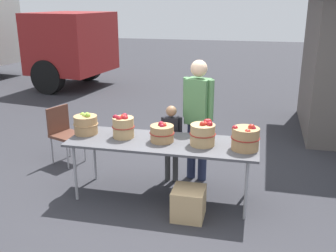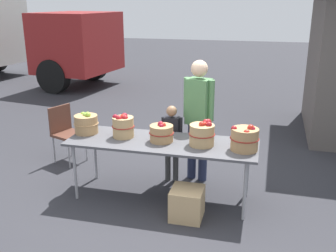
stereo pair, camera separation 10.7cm
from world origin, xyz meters
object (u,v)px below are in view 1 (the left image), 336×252
at_px(apple_basket_red_0, 123,126).
at_px(apple_basket_red_2, 203,134).
at_px(market_table, 163,144).
at_px(apple_basket_green_0, 86,124).
at_px(apple_basket_red_3, 245,138).
at_px(produce_crate, 189,203).
at_px(child_customer, 172,137).
at_px(vendor_adult, 198,111).
at_px(folding_chair, 64,130).
at_px(apple_basket_red_1, 162,133).

distance_m(apple_basket_red_0, apple_basket_red_2, 1.00).
height_order(market_table, apple_basket_green_0, apple_basket_green_0).
xyz_separation_m(apple_basket_red_3, produce_crate, (-0.58, -0.36, -0.71)).
distance_m(market_table, child_customer, 0.50).
distance_m(apple_basket_red_2, vendor_adult, 0.67).
relative_size(apple_basket_green_0, vendor_adult, 0.19).
height_order(apple_basket_red_3, produce_crate, apple_basket_red_3).
xyz_separation_m(apple_basket_green_0, vendor_adult, (1.35, 0.57, 0.10)).
bearing_deg(apple_basket_red_2, vendor_adult, 103.86).
relative_size(market_table, vendor_adult, 1.39).
relative_size(market_table, folding_chair, 2.67).
xyz_separation_m(apple_basket_red_3, folding_chair, (-2.71, 0.83, -0.38)).
bearing_deg(child_customer, market_table, 83.93).
bearing_deg(apple_basket_red_3, apple_basket_green_0, 176.76).
bearing_deg(produce_crate, vendor_adult, 93.82).
relative_size(apple_basket_red_1, apple_basket_red_2, 0.97).
bearing_deg(market_table, apple_basket_red_2, -1.14).
relative_size(apple_basket_red_0, vendor_adult, 0.18).
bearing_deg(apple_basket_green_0, apple_basket_red_1, -3.62).
height_order(apple_basket_red_0, apple_basket_red_2, apple_basket_red_2).
distance_m(market_table, apple_basket_red_3, 1.00).
xyz_separation_m(apple_basket_red_2, child_customer, (-0.49, 0.50, -0.26)).
distance_m(apple_basket_red_0, child_customer, 0.74).
height_order(apple_basket_green_0, child_customer, child_customer).
bearing_deg(market_table, produce_crate, -45.46).
height_order(apple_basket_red_1, produce_crate, apple_basket_red_1).
bearing_deg(apple_basket_green_0, folding_chair, 134.61).
xyz_separation_m(apple_basket_red_1, produce_crate, (0.41, -0.41, -0.68)).
relative_size(market_table, child_customer, 2.16).
height_order(market_table, child_customer, child_customer).
bearing_deg(apple_basket_green_0, market_table, -3.73).
xyz_separation_m(market_table, apple_basket_red_0, (-0.51, 0.04, 0.19)).
distance_m(apple_basket_red_3, child_customer, 1.15).
relative_size(apple_basket_red_0, apple_basket_red_1, 0.98).
bearing_deg(apple_basket_red_3, folding_chair, 163.00).
distance_m(folding_chair, produce_crate, 2.46).
bearing_deg(folding_chair, apple_basket_green_0, -113.87).
xyz_separation_m(apple_basket_green_0, child_customer, (1.03, 0.43, -0.25)).
bearing_deg(apple_basket_red_3, apple_basket_red_2, 175.69).
bearing_deg(apple_basket_red_3, produce_crate, -148.16).
distance_m(apple_basket_red_0, produce_crate, 1.24).
bearing_deg(vendor_adult, folding_chair, 12.35).
xyz_separation_m(apple_basket_red_0, apple_basket_red_1, (0.50, -0.03, -0.04)).
bearing_deg(apple_basket_red_0, apple_basket_green_0, 176.55).
xyz_separation_m(apple_basket_red_0, vendor_adult, (0.84, 0.60, 0.08)).
distance_m(apple_basket_red_1, vendor_adult, 0.72).
bearing_deg(apple_basket_red_0, child_customer, 41.87).
bearing_deg(market_table, apple_basket_red_1, 156.26).
distance_m(apple_basket_red_0, apple_basket_red_1, 0.50).
bearing_deg(apple_basket_red_0, apple_basket_red_1, -3.79).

